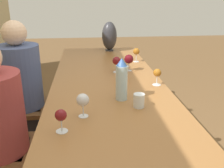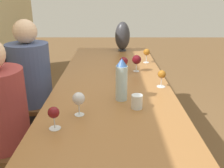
% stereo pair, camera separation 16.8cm
% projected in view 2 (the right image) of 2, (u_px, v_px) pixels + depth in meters
% --- Properties ---
extents(dining_table, '(3.07, 0.89, 0.78)m').
position_uv_depth(dining_table, '(112.00, 100.00, 1.84)').
color(dining_table, '#936033').
rests_on(dining_table, ground_plane).
extents(water_bottle, '(0.08, 0.08, 0.29)m').
position_uv_depth(water_bottle, '(121.00, 80.00, 1.64)').
color(water_bottle, '#ADCCD6').
rests_on(water_bottle, dining_table).
extents(water_tumbler, '(0.07, 0.07, 0.09)m').
position_uv_depth(water_tumbler, '(137.00, 102.00, 1.54)').
color(water_tumbler, silver).
rests_on(water_tumbler, dining_table).
extents(vase, '(0.18, 0.18, 0.35)m').
position_uv_depth(vase, '(122.00, 36.00, 3.03)').
color(vase, '#2D2D33').
rests_on(vase, dining_table).
extents(wine_glass_0, '(0.07, 0.07, 0.14)m').
position_uv_depth(wine_glass_0, '(78.00, 99.00, 1.44)').
color(wine_glass_0, silver).
rests_on(wine_glass_0, dining_table).
extents(wine_glass_1, '(0.07, 0.07, 0.14)m').
position_uv_depth(wine_glass_1, '(146.00, 52.00, 2.54)').
color(wine_glass_1, silver).
rests_on(wine_glass_1, dining_table).
extents(wine_glass_2, '(0.07, 0.07, 0.14)m').
position_uv_depth(wine_glass_2, '(123.00, 61.00, 2.22)').
color(wine_glass_2, silver).
rests_on(wine_glass_2, dining_table).
extents(wine_glass_4, '(0.07, 0.07, 0.13)m').
position_uv_depth(wine_glass_4, '(161.00, 75.00, 1.88)').
color(wine_glass_4, silver).
rests_on(wine_glass_4, dining_table).
extents(wine_glass_5, '(0.06, 0.06, 0.13)m').
position_uv_depth(wine_glass_5, '(53.00, 113.00, 1.29)').
color(wine_glass_5, silver).
rests_on(wine_glass_5, dining_table).
extents(wine_glass_6, '(0.08, 0.08, 0.15)m').
position_uv_depth(wine_glass_6, '(136.00, 60.00, 2.25)').
color(wine_glass_6, silver).
rests_on(wine_glass_6, dining_table).
extents(chair_far, '(0.44, 0.44, 0.94)m').
position_uv_depth(chair_far, '(25.00, 98.00, 2.39)').
color(chair_far, brown).
rests_on(chair_far, ground_plane).
extents(person_near, '(0.38, 0.38, 1.20)m').
position_uv_depth(person_near, '(2.00, 121.00, 1.69)').
color(person_near, '#2D2D38').
rests_on(person_near, ground_plane).
extents(person_far, '(0.38, 0.38, 1.24)m').
position_uv_depth(person_far, '(32.00, 83.00, 2.34)').
color(person_far, '#2D2D38').
rests_on(person_far, ground_plane).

